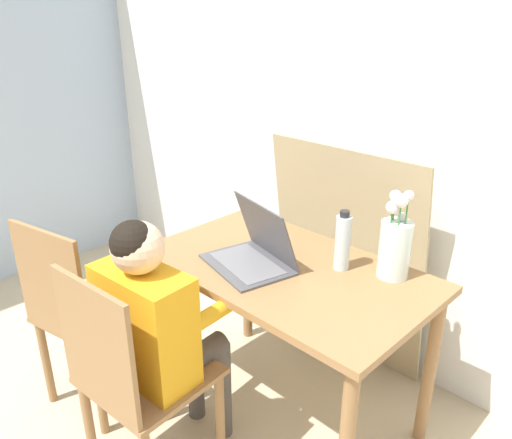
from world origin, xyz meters
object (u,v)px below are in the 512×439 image
at_px(laptop, 255,250).
at_px(water_bottle, 343,242).
at_px(chair_spare, 83,314).
at_px(person_seated, 156,319).
at_px(flower_vase, 395,244).
at_px(chair_occupied, 134,379).

distance_m(laptop, water_bottle, 0.34).
xyz_separation_m(chair_spare, water_bottle, (0.79, 0.69, 0.36)).
distance_m(person_seated, flower_vase, 0.89).
relative_size(person_seated, flower_vase, 3.02).
xyz_separation_m(chair_spare, flower_vase, (0.96, 0.77, 0.38)).
bearing_deg(water_bottle, person_seated, -115.43).
xyz_separation_m(flower_vase, water_bottle, (-0.17, -0.08, -0.02)).
relative_size(flower_vase, water_bottle, 1.44).
xyz_separation_m(laptop, flower_vase, (0.43, 0.29, 0.07)).
bearing_deg(chair_occupied, laptop, -98.17).
distance_m(chair_occupied, water_bottle, 0.89).
distance_m(chair_occupied, flower_vase, 1.04).
bearing_deg(chair_occupied, person_seated, -90.00).
distance_m(person_seated, laptop, 0.46).
distance_m(chair_spare, laptop, 0.78).
distance_m(chair_spare, flower_vase, 1.29).
relative_size(person_seated, laptop, 2.64).
bearing_deg(chair_spare, person_seated, 173.25).
xyz_separation_m(chair_occupied, water_bottle, (0.30, 0.76, 0.36)).
relative_size(laptop, water_bottle, 1.64).
bearing_deg(chair_spare, flower_vase, -153.16).
bearing_deg(water_bottle, laptop, -142.24).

